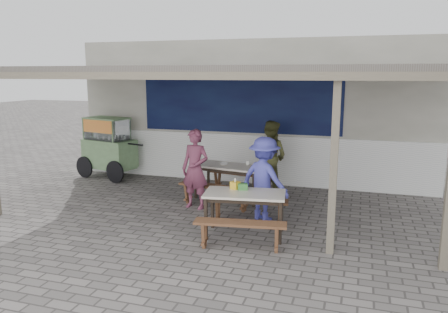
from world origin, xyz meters
TOP-DOWN VIEW (x-y plane):
  - ground at (0.00, 0.00)m, footprint 60.00×60.00m
  - back_wall at (-0.00, 3.58)m, footprint 9.00×1.28m
  - warung_roof at (0.02, 0.90)m, footprint 9.00×4.21m
  - table_left at (0.06, 1.40)m, footprint 1.58×0.92m
  - bench_left_street at (-0.05, 0.76)m, footprint 1.61×0.54m
  - bench_left_wall at (0.17, 2.05)m, footprint 1.61×0.54m
  - table_right at (0.92, -0.60)m, footprint 1.41×0.88m
  - bench_right_street at (1.01, -1.20)m, footprint 1.45×0.48m
  - bench_right_wall at (0.84, 0.00)m, footprint 1.45×0.48m
  - vendor_cart at (-3.54, 2.39)m, footprint 2.03×1.09m
  - patron_street_side at (-0.42, 0.60)m, footprint 0.64×0.48m
  - patron_wall_side at (0.77, 2.24)m, footprint 0.98×0.88m
  - patron_right_table at (1.05, 0.32)m, footprint 1.15×0.94m
  - tissue_box at (0.71, -0.43)m, footprint 0.17×0.17m
  - donation_box at (0.85, -0.45)m, footprint 0.19×0.16m
  - condiment_jar at (0.41, 1.59)m, footprint 0.08×0.08m
  - condiment_bowl at (-0.08, 1.42)m, footprint 0.18×0.18m

SIDE VIEW (x-z plane):
  - ground at x=0.00m, z-range 0.00..0.00m
  - bench_right_street at x=1.01m, z-range 0.11..0.56m
  - bench_right_wall at x=0.84m, z-range 0.11..0.56m
  - bench_left_street at x=-0.05m, z-range 0.12..0.57m
  - bench_left_wall at x=0.17m, z-range 0.12..0.57m
  - table_right at x=0.92m, z-range 0.29..1.04m
  - table_left at x=0.06m, z-range 0.30..1.05m
  - condiment_bowl at x=-0.08m, z-range 0.75..0.79m
  - patron_right_table at x=1.05m, z-range 0.00..1.56m
  - condiment_jar at x=0.41m, z-range 0.75..0.84m
  - patron_street_side at x=-0.42m, z-range 0.00..1.61m
  - donation_box at x=0.85m, z-range 0.75..0.86m
  - tissue_box at x=0.71m, z-range 0.75..0.88m
  - patron_wall_side at x=0.77m, z-range 0.00..1.65m
  - vendor_cart at x=-3.54m, z-range 0.07..1.64m
  - back_wall at x=0.00m, z-range -0.03..3.47m
  - warung_roof at x=0.02m, z-range 1.31..4.12m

